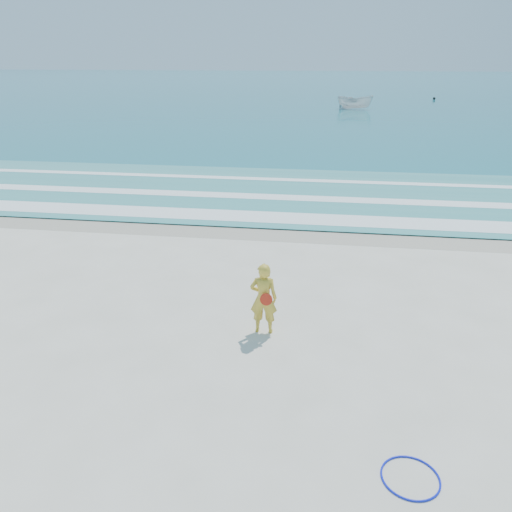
# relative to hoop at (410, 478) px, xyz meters

# --- Properties ---
(ground) EXTENTS (400.00, 400.00, 0.00)m
(ground) POSITION_rel_hoop_xyz_m (-3.51, 1.85, -0.02)
(ground) COLOR silver
(ground) RESTS_ON ground
(wet_sand) EXTENTS (400.00, 2.40, 0.00)m
(wet_sand) POSITION_rel_hoop_xyz_m (-3.51, 10.85, -0.01)
(wet_sand) COLOR #B2A893
(wet_sand) RESTS_ON ground
(ocean) EXTENTS (400.00, 190.00, 0.04)m
(ocean) POSITION_rel_hoop_xyz_m (-3.51, 106.85, 0.00)
(ocean) COLOR #19727F
(ocean) RESTS_ON ground
(shallow) EXTENTS (400.00, 10.00, 0.01)m
(shallow) POSITION_rel_hoop_xyz_m (-3.51, 15.85, 0.03)
(shallow) COLOR #59B7AD
(shallow) RESTS_ON ocean
(foam_near) EXTENTS (400.00, 1.40, 0.01)m
(foam_near) POSITION_rel_hoop_xyz_m (-3.51, 12.15, 0.04)
(foam_near) COLOR white
(foam_near) RESTS_ON shallow
(foam_mid) EXTENTS (400.00, 0.90, 0.01)m
(foam_mid) POSITION_rel_hoop_xyz_m (-3.51, 15.05, 0.04)
(foam_mid) COLOR white
(foam_mid) RESTS_ON shallow
(foam_far) EXTENTS (400.00, 0.60, 0.01)m
(foam_far) POSITION_rel_hoop_xyz_m (-3.51, 18.35, 0.04)
(foam_far) COLOR white
(foam_far) RESTS_ON shallow
(hoop) EXTENTS (1.08, 1.08, 0.03)m
(hoop) POSITION_rel_hoop_xyz_m (0.00, 0.00, 0.00)
(hoop) COLOR #0B19CB
(hoop) RESTS_ON ground
(boat) EXTENTS (4.19, 2.16, 1.54)m
(boat) POSITION_rel_hoop_xyz_m (1.21, 53.90, 0.80)
(boat) COLOR silver
(boat) RESTS_ON ocean
(buoy) EXTENTS (0.37, 0.37, 0.37)m
(buoy) POSITION_rel_hoop_xyz_m (12.51, 68.43, 0.21)
(buoy) COLOR black
(buoy) RESTS_ON ocean
(woman) EXTENTS (0.61, 0.42, 1.65)m
(woman) POSITION_rel_hoop_xyz_m (-2.68, 3.86, 0.81)
(woman) COLOR gold
(woman) RESTS_ON ground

